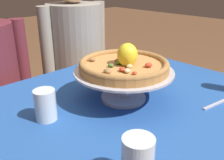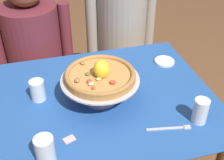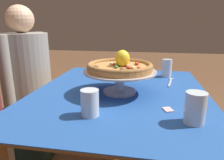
% 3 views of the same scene
% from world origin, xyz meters
% --- Properties ---
extents(dining_table, '(1.13, 0.94, 0.73)m').
position_xyz_m(dining_table, '(0.00, 0.00, 0.62)').
color(dining_table, brown).
rests_on(dining_table, ground).
extents(pizza_stand, '(0.39, 0.39, 0.12)m').
position_xyz_m(pizza_stand, '(-0.02, 0.00, 0.82)').
color(pizza_stand, '#B7B7C1').
rests_on(pizza_stand, dining_table).
extents(pizza, '(0.35, 0.35, 0.11)m').
position_xyz_m(pizza, '(-0.02, 0.00, 0.88)').
color(pizza, '#BC8447').
rests_on(pizza, pizza_stand).
extents(water_glass_side_left, '(0.07, 0.07, 0.11)m').
position_xyz_m(water_glass_side_left, '(-0.32, 0.08, 0.78)').
color(water_glass_side_left, silver).
rests_on(water_glass_side_left, dining_table).
extents(side_plate, '(0.12, 0.12, 0.02)m').
position_xyz_m(side_plate, '(0.44, 0.24, 0.74)').
color(side_plate, white).
rests_on(side_plate, dining_table).
extents(dinner_fork, '(0.20, 0.05, 0.01)m').
position_xyz_m(dinner_fork, '(0.24, -0.29, 0.73)').
color(dinner_fork, '#B7B7C1').
rests_on(dinner_fork, dining_table).
extents(sugar_packet, '(0.06, 0.05, 0.00)m').
position_xyz_m(sugar_packet, '(-0.21, -0.24, 0.73)').
color(sugar_packet, beige).
rests_on(sugar_packet, dining_table).
extents(diner_right, '(0.52, 0.37, 1.22)m').
position_xyz_m(diner_right, '(0.32, 0.77, 0.60)').
color(diner_right, '#1E3833').
rests_on(diner_right, ground).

